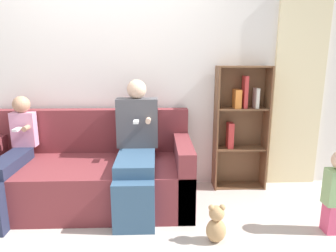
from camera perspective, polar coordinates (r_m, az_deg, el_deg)
The scene contains 8 objects.
ground_plane at distance 2.82m, azimuth -13.03°, elevation -19.03°, with size 14.00×14.00×0.00m, color #BCB2A8.
back_wall at distance 3.44m, azimuth -10.83°, elevation 9.33°, with size 10.00×0.06×2.55m.
curtain_panel at distance 3.73m, azimuth 23.56°, elevation 6.28°, with size 0.57×0.04×2.23m.
couch at distance 3.21m, azimuth -15.12°, elevation -9.11°, with size 2.12×0.92×0.92m.
adult_seated at distance 2.95m, azimuth -6.07°, elevation -3.62°, with size 0.43×0.88×1.26m.
child_seated at distance 3.24m, azimuth -27.78°, elevation -5.24°, with size 0.24×0.91×1.09m.
bookshelf at distance 3.49m, azimuth 13.49°, elevation 0.30°, with size 0.58×0.23×1.39m.
teddy_bear at distance 2.58m, azimuth 9.16°, elevation -18.05°, with size 0.16×0.13×0.33m.
Camera 1 is at (0.52, -2.35, 1.47)m, focal length 32.00 mm.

